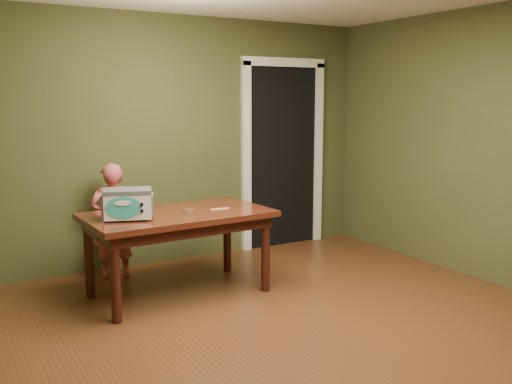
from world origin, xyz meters
The scene contains 8 objects.
floor centered at (0.00, 0.00, 0.00)m, with size 5.00×5.00×0.00m, color #562B18.
room_shell centered at (0.00, 0.00, 1.71)m, with size 4.52×5.02×2.61m.
doorway centered at (1.30, 2.78, 1.06)m, with size 1.10×0.66×2.25m.
dining_table centered at (-0.46, 1.45, 0.65)m, with size 1.64×0.97×0.75m.
toy_oven centered at (-0.93, 1.38, 0.89)m, with size 0.47×0.39×0.25m.
baking_pan centered at (-0.37, 1.43, 0.76)m, with size 0.10×0.10×0.02m.
spatula centered at (-0.08, 1.38, 0.75)m, with size 0.18×0.03×0.01m, color #E2BE62.
child centered at (-0.83, 2.20, 0.57)m, with size 0.41×0.27×1.14m, color #C35059.
Camera 1 is at (-2.33, -3.16, 1.74)m, focal length 40.00 mm.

